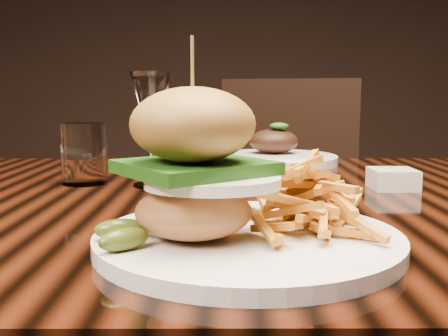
{
  "coord_description": "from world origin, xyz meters",
  "views": [
    {
      "loc": [
        -0.06,
        -0.77,
        0.9
      ],
      "look_at": [
        -0.06,
        -0.14,
        0.81
      ],
      "focal_mm": 42.0,
      "sensor_mm": 36.0,
      "label": 1
    }
  ],
  "objects_px": {
    "wine_glass": "(152,103)",
    "far_dish": "(274,156)",
    "burger_plate": "(242,195)",
    "chair_far": "(283,207)",
    "dining_table": "(263,244)"
  },
  "relations": [
    {
      "from": "far_dish",
      "to": "chair_far",
      "type": "bearing_deg",
      "value": 80.77
    },
    {
      "from": "dining_table",
      "to": "wine_glass",
      "type": "bearing_deg",
      "value": 156.58
    },
    {
      "from": "burger_plate",
      "to": "far_dish",
      "type": "relative_size",
      "value": 1.1
    },
    {
      "from": "wine_glass",
      "to": "far_dish",
      "type": "height_order",
      "value": "wine_glass"
    },
    {
      "from": "wine_glass",
      "to": "chair_far",
      "type": "relative_size",
      "value": 0.19
    },
    {
      "from": "far_dish",
      "to": "burger_plate",
      "type": "bearing_deg",
      "value": -98.31
    },
    {
      "from": "dining_table",
      "to": "burger_plate",
      "type": "distance_m",
      "value": 0.3
    },
    {
      "from": "dining_table",
      "to": "wine_glass",
      "type": "distance_m",
      "value": 0.28
    },
    {
      "from": "dining_table",
      "to": "chair_far",
      "type": "height_order",
      "value": "chair_far"
    },
    {
      "from": "burger_plate",
      "to": "chair_far",
      "type": "height_order",
      "value": "same"
    },
    {
      "from": "far_dish",
      "to": "chair_far",
      "type": "xyz_separation_m",
      "value": [
        0.09,
        0.53,
        -0.23
      ]
    },
    {
      "from": "chair_far",
      "to": "wine_glass",
      "type": "bearing_deg",
      "value": -96.46
    },
    {
      "from": "dining_table",
      "to": "far_dish",
      "type": "relative_size",
      "value": 5.86
    },
    {
      "from": "chair_far",
      "to": "far_dish",
      "type": "bearing_deg",
      "value": -84.75
    },
    {
      "from": "wine_glass",
      "to": "chair_far",
      "type": "distance_m",
      "value": 0.94
    }
  ]
}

